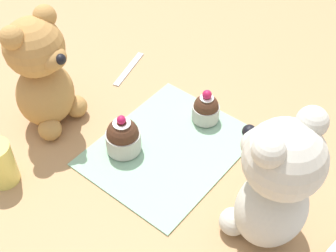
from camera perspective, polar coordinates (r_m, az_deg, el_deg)
The scene contains 7 objects.
ground_plane at distance 0.80m, azimuth 0.00°, elevation -2.82°, with size 4.00×4.00×0.00m, color tan.
knitted_placemat at distance 0.79m, azimuth 0.00°, elevation -2.68°, with size 0.26×0.21×0.01m, color #8EBC99.
teddy_bear_cream at distance 0.62m, azimuth 12.98°, elevation -6.87°, with size 0.13×0.13×0.22m.
teddy_bear_tan at distance 0.80m, azimuth -15.12°, elevation 6.12°, with size 0.11×0.12×0.21m.
cupcake_near_cream_bear at distance 0.83m, azimuth 4.65°, elevation 2.12°, with size 0.05×0.05×0.07m.
cupcake_near_tan_bear at distance 0.77m, azimuth -5.51°, elevation -1.32°, with size 0.06×0.06×0.07m.
teaspoon at distance 0.95m, azimuth -4.80°, elevation 7.02°, with size 0.11×0.01×0.01m, color silver.
Camera 1 is at (0.41, 0.33, 0.60)m, focal length 50.00 mm.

